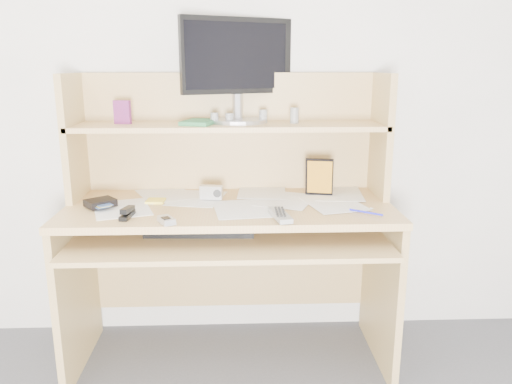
{
  "coord_description": "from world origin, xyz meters",
  "views": [
    {
      "loc": [
        0.03,
        -0.6,
        1.33
      ],
      "look_at": [
        0.11,
        1.43,
        0.82
      ],
      "focal_mm": 35.0,
      "sensor_mm": 36.0,
      "label": 1
    }
  ],
  "objects_px": {
    "desk": "(230,211)",
    "game_case": "(319,177)",
    "tv_remote": "(280,215)",
    "keyboard": "(200,229)",
    "monitor": "(237,67)"
  },
  "relations": [
    {
      "from": "desk",
      "to": "game_case",
      "type": "bearing_deg",
      "value": 4.2
    },
    {
      "from": "game_case",
      "to": "tv_remote",
      "type": "bearing_deg",
      "value": -109.84
    },
    {
      "from": "keyboard",
      "to": "tv_remote",
      "type": "bearing_deg",
      "value": -21.5
    },
    {
      "from": "tv_remote",
      "to": "keyboard",
      "type": "bearing_deg",
      "value": 145.71
    },
    {
      "from": "tv_remote",
      "to": "game_case",
      "type": "distance_m",
      "value": 0.39
    },
    {
      "from": "tv_remote",
      "to": "monitor",
      "type": "relative_size",
      "value": 0.38
    },
    {
      "from": "game_case",
      "to": "monitor",
      "type": "distance_m",
      "value": 0.61
    },
    {
      "from": "keyboard",
      "to": "monitor",
      "type": "distance_m",
      "value": 0.74
    },
    {
      "from": "monitor",
      "to": "tv_remote",
      "type": "bearing_deg",
      "value": -93.42
    },
    {
      "from": "tv_remote",
      "to": "game_case",
      "type": "relative_size",
      "value": 1.07
    },
    {
      "from": "desk",
      "to": "tv_remote",
      "type": "height_order",
      "value": "desk"
    },
    {
      "from": "keyboard",
      "to": "monitor",
      "type": "bearing_deg",
      "value": 63.15
    },
    {
      "from": "monitor",
      "to": "keyboard",
      "type": "bearing_deg",
      "value": -142.66
    },
    {
      "from": "desk",
      "to": "monitor",
      "type": "distance_m",
      "value": 0.65
    },
    {
      "from": "desk",
      "to": "keyboard",
      "type": "xyz_separation_m",
      "value": [
        -0.12,
        -0.16,
        -0.03
      ]
    }
  ]
}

